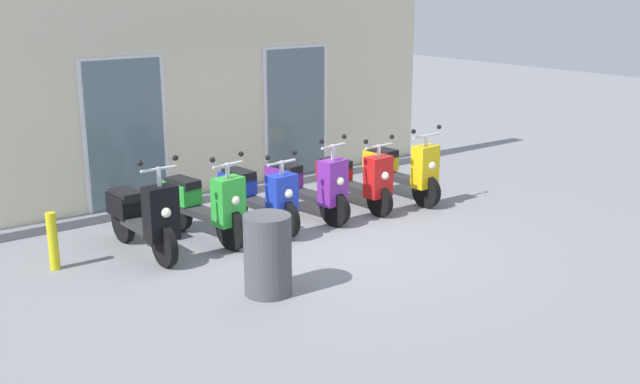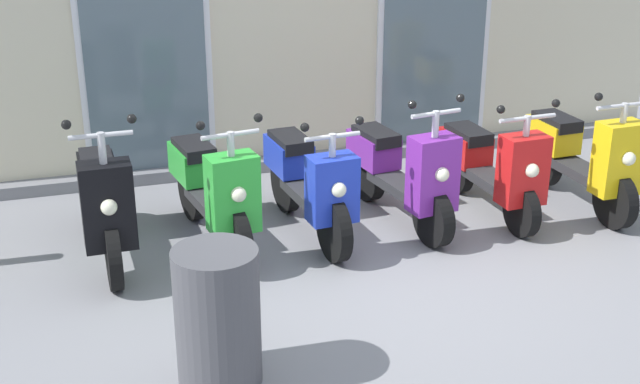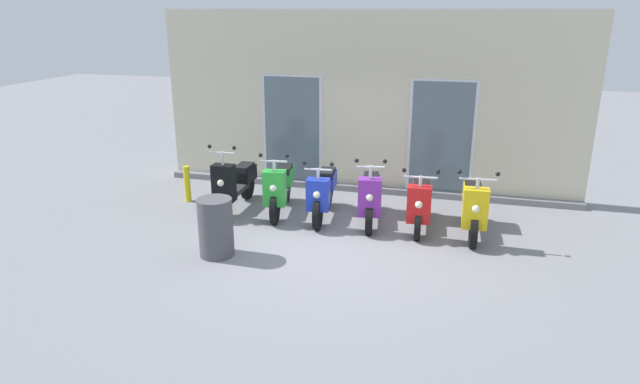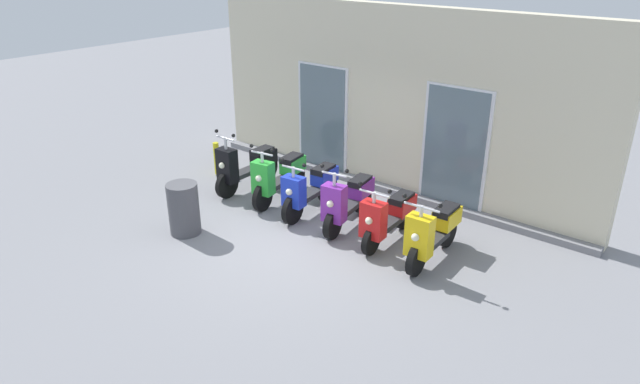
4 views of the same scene
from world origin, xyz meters
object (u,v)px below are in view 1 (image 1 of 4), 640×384
Objects in this scene: scooter_black at (143,216)px; trash_bin at (268,255)px; scooter_green at (204,204)px; curb_bollard at (53,241)px; scooter_red at (355,179)px; scooter_purple at (308,186)px; scooter_yellow at (402,170)px; scooter_blue at (258,196)px.

scooter_black is 2.05m from trash_bin.
scooter_black is 0.87m from scooter_green.
scooter_green reaches higher than trash_bin.
curb_bollard is (-1.94, 0.16, -0.15)m from scooter_green.
curb_bollard is (-4.44, 0.26, -0.11)m from scooter_red.
scooter_red is 4.45m from curb_bollard.
trash_bin is at bearing -135.69° from scooter_purple.
curb_bollard is at bearing 170.71° from scooter_black.
scooter_black is at bearing 105.07° from trash_bin.
scooter_purple is at bearing -0.69° from scooter_black.
trash_bin is (-3.71, -1.80, -0.04)m from scooter_yellow.
scooter_yellow is (0.87, -0.10, 0.03)m from scooter_red.
scooter_yellow is (4.24, -0.18, -0.01)m from scooter_black.
scooter_green reaches higher than scooter_red.
scooter_yellow is 4.12m from trash_bin.
scooter_purple is (0.84, -0.00, -0.00)m from scooter_blue.
scooter_black is 1.88× the size of trash_bin.
scooter_black reaches higher than scooter_red.
scooter_yellow is 2.27× the size of curb_bollard.
scooter_blue is at bearing 176.65° from scooter_yellow.
scooter_black is 1.02× the size of scooter_blue.
scooter_yellow is at bearing -3.35° from scooter_blue.
trash_bin reaches higher than curb_bollard.
scooter_black is 1.04× the size of scooter_purple.
scooter_yellow is at bearing -3.79° from curb_bollard.
scooter_red is at bearing -3.29° from curb_bollard.
scooter_red is at bearing 33.68° from trash_bin.
scooter_red is (1.69, -0.05, -0.02)m from scooter_blue.
scooter_purple reaches higher than trash_bin.
scooter_green is 1.04× the size of scooter_yellow.
scooter_green is 2.38× the size of curb_bollard.
scooter_red is (3.37, -0.08, -0.04)m from scooter_black.
scooter_black reaches higher than scooter_blue.
scooter_yellow is (1.72, -0.15, 0.01)m from scooter_purple.
scooter_purple is 1.02× the size of scooter_yellow.
scooter_black is 1.06× the size of scooter_yellow.
scooter_green is 2.02m from trash_bin.
scooter_green reaches higher than scooter_blue.
scooter_blue is at bearing -0.91° from scooter_black.
scooter_red is at bearing -1.36° from scooter_black.
trash_bin is at bearing -53.29° from curb_bollard.
scooter_black reaches higher than scooter_yellow.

